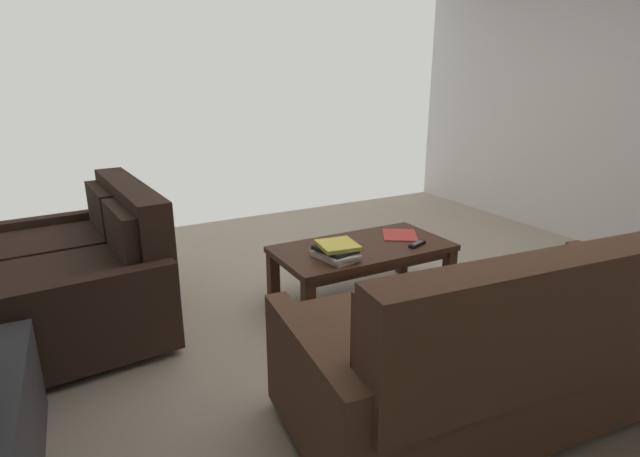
{
  "coord_description": "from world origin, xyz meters",
  "views": [
    {
      "loc": [
        1.75,
        2.37,
        1.53
      ],
      "look_at": [
        0.61,
        0.27,
        0.77
      ],
      "focal_mm": 27.83,
      "sensor_mm": 36.0,
      "label": 1
    }
  ],
  "objects_px": {
    "sofa_main": "(506,344)",
    "loveseat_near": "(89,269)",
    "coffee_table": "(362,254)",
    "loose_magazine": "(400,235)",
    "book_stack": "(336,251)",
    "tv_remote": "(417,244)"
  },
  "relations": [
    {
      "from": "coffee_table",
      "to": "sofa_main",
      "type": "bearing_deg",
      "value": 85.51
    },
    {
      "from": "sofa_main",
      "to": "book_stack",
      "type": "bearing_deg",
      "value": -82.02
    },
    {
      "from": "loveseat_near",
      "to": "coffee_table",
      "type": "bearing_deg",
      "value": 161.64
    },
    {
      "from": "loose_magazine",
      "to": "coffee_table",
      "type": "bearing_deg",
      "value": 41.84
    },
    {
      "from": "tv_remote",
      "to": "loose_magazine",
      "type": "distance_m",
      "value": 0.23
    },
    {
      "from": "loveseat_near",
      "to": "loose_magazine",
      "type": "bearing_deg",
      "value": 166.26
    },
    {
      "from": "sofa_main",
      "to": "coffee_table",
      "type": "height_order",
      "value": "sofa_main"
    },
    {
      "from": "coffee_table",
      "to": "loose_magazine",
      "type": "xyz_separation_m",
      "value": [
        -0.36,
        -0.06,
        0.07
      ]
    },
    {
      "from": "coffee_table",
      "to": "loveseat_near",
      "type": "bearing_deg",
      "value": -18.36
    },
    {
      "from": "coffee_table",
      "to": "book_stack",
      "type": "height_order",
      "value": "book_stack"
    },
    {
      "from": "sofa_main",
      "to": "loose_magazine",
      "type": "bearing_deg",
      "value": -108.38
    },
    {
      "from": "sofa_main",
      "to": "book_stack",
      "type": "relative_size",
      "value": 6.29
    },
    {
      "from": "sofa_main",
      "to": "loose_magazine",
      "type": "distance_m",
      "value": 1.46
    },
    {
      "from": "sofa_main",
      "to": "coffee_table",
      "type": "xyz_separation_m",
      "value": [
        -0.1,
        -1.33,
        -0.03
      ]
    },
    {
      "from": "loveseat_near",
      "to": "book_stack",
      "type": "height_order",
      "value": "loveseat_near"
    },
    {
      "from": "coffee_table",
      "to": "loose_magazine",
      "type": "relative_size",
      "value": 4.42
    },
    {
      "from": "sofa_main",
      "to": "loveseat_near",
      "type": "height_order",
      "value": "sofa_main"
    },
    {
      "from": "sofa_main",
      "to": "tv_remote",
      "type": "xyz_separation_m",
      "value": [
        -0.43,
        -1.16,
        0.04
      ]
    },
    {
      "from": "loose_magazine",
      "to": "tv_remote",
      "type": "bearing_deg",
      "value": 115.68
    },
    {
      "from": "sofa_main",
      "to": "loveseat_near",
      "type": "xyz_separation_m",
      "value": [
        1.56,
        -1.88,
        -0.02
      ]
    },
    {
      "from": "sofa_main",
      "to": "book_stack",
      "type": "height_order",
      "value": "sofa_main"
    },
    {
      "from": "loveseat_near",
      "to": "book_stack",
      "type": "xyz_separation_m",
      "value": [
        -1.39,
        0.67,
        0.09
      ]
    }
  ]
}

